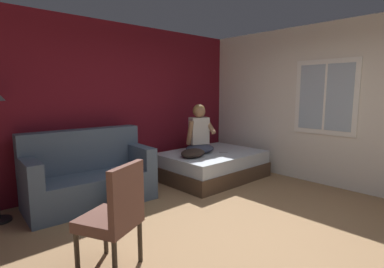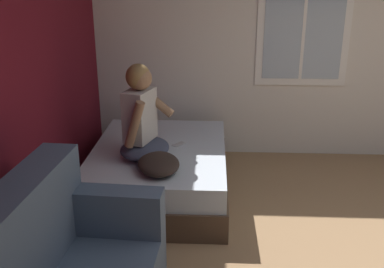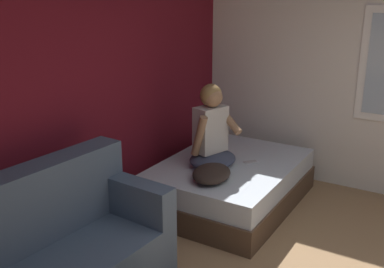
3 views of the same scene
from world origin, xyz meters
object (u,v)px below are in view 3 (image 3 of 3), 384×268
(bed, at_px, (230,183))
(couch, at_px, (54,258))
(throw_pillow, at_px, (212,173))
(cell_phone, at_px, (251,162))
(person_seated, at_px, (212,134))

(bed, relative_size, couch, 1.04)
(bed, height_order, couch, couch)
(throw_pillow, distance_m, cell_phone, 0.65)
(couch, bearing_deg, person_seated, -5.74)
(couch, height_order, throw_pillow, couch)
(person_seated, distance_m, cell_phone, 0.56)
(couch, relative_size, cell_phone, 12.15)
(person_seated, height_order, cell_phone, person_seated)
(throw_pillow, bearing_deg, person_seated, 29.31)
(couch, bearing_deg, bed, -8.40)
(couch, xyz_separation_m, person_seated, (1.99, -0.20, 0.44))
(couch, bearing_deg, throw_pillow, -13.06)
(person_seated, height_order, throw_pillow, person_seated)
(couch, xyz_separation_m, cell_phone, (2.30, -0.51, 0.09))
(person_seated, bearing_deg, bed, -31.33)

